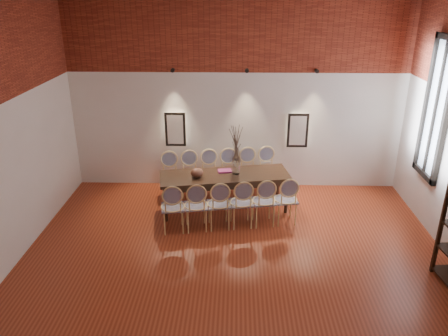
{
  "coord_description": "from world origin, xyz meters",
  "views": [
    {
      "loc": [
        0.0,
        -5.44,
        4.09
      ],
      "look_at": [
        -0.22,
        1.91,
        1.05
      ],
      "focal_mm": 35.0,
      "sensor_mm": 36.0,
      "label": 1
    }
  ],
  "objects_px": {
    "book": "(225,171)",
    "chair_far_b": "(190,176)",
    "chair_near_c": "(219,204)",
    "dining_table": "(225,192)",
    "chair_far_d": "(230,173)",
    "chair_far_e": "(249,172)",
    "chair_far_c": "(210,175)",
    "chair_near_e": "(264,201)",
    "chair_near_f": "(285,199)",
    "chair_near_d": "(241,202)",
    "chair_near_b": "(196,205)",
    "chair_far_f": "(268,171)",
    "chair_far_a": "(170,177)",
    "chair_near_a": "(173,207)",
    "bowl": "(197,173)",
    "vase": "(236,167)"
  },
  "relations": [
    {
      "from": "chair_near_e",
      "to": "chair_far_f",
      "type": "height_order",
      "value": "same"
    },
    {
      "from": "chair_near_d",
      "to": "chair_near_b",
      "type": "bearing_deg",
      "value": 180.0
    },
    {
      "from": "chair_far_b",
      "to": "chair_far_e",
      "type": "xyz_separation_m",
      "value": [
        1.23,
        0.22,
        0.0
      ]
    },
    {
      "from": "chair_far_a",
      "to": "chair_far_b",
      "type": "xyz_separation_m",
      "value": [
        0.41,
        0.07,
        0.0
      ]
    },
    {
      "from": "chair_far_c",
      "to": "bowl",
      "type": "distance_m",
      "value": 0.88
    },
    {
      "from": "chair_far_e",
      "to": "chair_near_b",
      "type": "bearing_deg",
      "value": 47.53
    },
    {
      "from": "chair_near_c",
      "to": "chair_near_e",
      "type": "relative_size",
      "value": 1.0
    },
    {
      "from": "chair_near_c",
      "to": "chair_far_f",
      "type": "height_order",
      "value": "same"
    },
    {
      "from": "chair_far_a",
      "to": "chair_far_b",
      "type": "distance_m",
      "value": 0.42
    },
    {
      "from": "chair_far_c",
      "to": "chair_far_f",
      "type": "height_order",
      "value": "same"
    },
    {
      "from": "chair_far_f",
      "to": "chair_near_a",
      "type": "bearing_deg",
      "value": 33.25
    },
    {
      "from": "chair_near_c",
      "to": "dining_table",
      "type": "bearing_deg",
      "value": 73.03
    },
    {
      "from": "chair_near_e",
      "to": "chair_far_c",
      "type": "xyz_separation_m",
      "value": [
        -1.06,
        1.19,
        0.0
      ]
    },
    {
      "from": "chair_near_a",
      "to": "chair_near_d",
      "type": "xyz_separation_m",
      "value": [
        1.23,
        0.22,
        0.0
      ]
    },
    {
      "from": "chair_far_a",
      "to": "chair_far_f",
      "type": "xyz_separation_m",
      "value": [
        2.04,
        0.36,
        0.0
      ]
    },
    {
      "from": "dining_table",
      "to": "chair_far_a",
      "type": "xyz_separation_m",
      "value": [
        -1.14,
        0.49,
        0.09
      ]
    },
    {
      "from": "chair_far_c",
      "to": "vase",
      "type": "bearing_deg",
      "value": 122.3
    },
    {
      "from": "chair_far_a",
      "to": "chair_far_f",
      "type": "distance_m",
      "value": 2.08
    },
    {
      "from": "chair_near_f",
      "to": "vase",
      "type": "relative_size",
      "value": 3.13
    },
    {
      "from": "chair_far_e",
      "to": "book",
      "type": "bearing_deg",
      "value": 42.0
    },
    {
      "from": "chair_near_e",
      "to": "chair_near_f",
      "type": "height_order",
      "value": "same"
    },
    {
      "from": "chair_far_a",
      "to": "chair_far_f",
      "type": "height_order",
      "value": "same"
    },
    {
      "from": "chair_far_d",
      "to": "chair_far_e",
      "type": "distance_m",
      "value": 0.42
    },
    {
      "from": "chair_near_f",
      "to": "chair_far_a",
      "type": "distance_m",
      "value": 2.48
    },
    {
      "from": "dining_table",
      "to": "chair_near_f",
      "type": "distance_m",
      "value": 1.24
    },
    {
      "from": "chair_near_c",
      "to": "chair_near_d",
      "type": "relative_size",
      "value": 1.0
    },
    {
      "from": "chair_near_c",
      "to": "chair_near_f",
      "type": "xyz_separation_m",
      "value": [
        1.23,
        0.22,
        0.0
      ]
    },
    {
      "from": "chair_far_c",
      "to": "chair_far_d",
      "type": "xyz_separation_m",
      "value": [
        0.41,
        0.07,
        0.0
      ]
    },
    {
      "from": "chair_near_d",
      "to": "book",
      "type": "relative_size",
      "value": 3.62
    },
    {
      "from": "chair_far_d",
      "to": "chair_far_a",
      "type": "bearing_deg",
      "value": 0.0
    },
    {
      "from": "chair_near_a",
      "to": "chair_near_c",
      "type": "xyz_separation_m",
      "value": [
        0.82,
        0.15,
        0.0
      ]
    },
    {
      "from": "dining_table",
      "to": "chair_far_c",
      "type": "distance_m",
      "value": 0.72
    },
    {
      "from": "chair_far_c",
      "to": "chair_far_d",
      "type": "distance_m",
      "value": 0.42
    },
    {
      "from": "chair_near_e",
      "to": "chair_far_e",
      "type": "height_order",
      "value": "same"
    },
    {
      "from": "chair_near_b",
      "to": "chair_far_c",
      "type": "relative_size",
      "value": 1.0
    },
    {
      "from": "chair_near_d",
      "to": "chair_far_e",
      "type": "bearing_deg",
      "value": 73.03
    },
    {
      "from": "dining_table",
      "to": "chair_far_e",
      "type": "bearing_deg",
      "value": 47.53
    },
    {
      "from": "chair_near_e",
      "to": "bowl",
      "type": "xyz_separation_m",
      "value": [
        -1.25,
        0.42,
        0.37
      ]
    },
    {
      "from": "chair_far_d",
      "to": "bowl",
      "type": "height_order",
      "value": "chair_far_d"
    },
    {
      "from": "book",
      "to": "chair_far_b",
      "type": "bearing_deg",
      "value": 149.96
    },
    {
      "from": "chair_near_c",
      "to": "chair_near_d",
      "type": "distance_m",
      "value": 0.42
    },
    {
      "from": "chair_far_c",
      "to": "dining_table",
      "type": "bearing_deg",
      "value": 106.97
    },
    {
      "from": "chair_near_a",
      "to": "chair_far_a",
      "type": "height_order",
      "value": "same"
    },
    {
      "from": "chair_near_c",
      "to": "chair_far_f",
      "type": "distance_m",
      "value": 1.84
    },
    {
      "from": "chair_near_e",
      "to": "chair_far_e",
      "type": "relative_size",
      "value": 1.0
    },
    {
      "from": "chair_far_f",
      "to": "bowl",
      "type": "distance_m",
      "value": 1.78
    },
    {
      "from": "vase",
      "to": "chair_far_a",
      "type": "bearing_deg",
      "value": 161.7
    },
    {
      "from": "chair_far_f",
      "to": "bowl",
      "type": "relative_size",
      "value": 3.92
    },
    {
      "from": "chair_near_f",
      "to": "bowl",
      "type": "bearing_deg",
      "value": 158.22
    },
    {
      "from": "chair_near_c",
      "to": "chair_far_a",
      "type": "height_order",
      "value": "same"
    }
  ]
}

